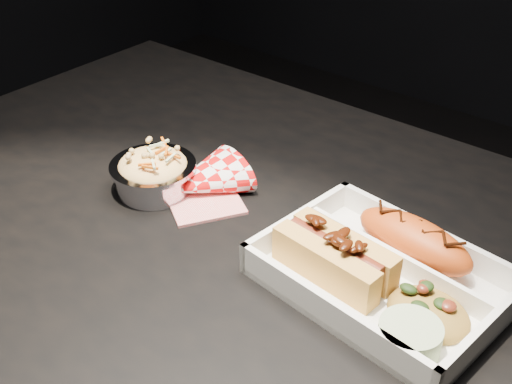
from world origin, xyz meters
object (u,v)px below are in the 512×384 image
(food_tray, at_px, (382,279))
(fried_pastry, at_px, (414,240))
(hotdog, at_px, (335,254))
(napkin_fork, at_px, (201,181))
(foil_coleslaw_cup, at_px, (153,171))
(dining_table, at_px, (252,309))

(food_tray, distance_m, fried_pastry, 0.06)
(food_tray, height_order, hotdog, hotdog)
(food_tray, distance_m, napkin_fork, 0.28)
(fried_pastry, height_order, napkin_fork, napkin_fork)
(food_tray, xyz_separation_m, fried_pastry, (0.01, 0.05, 0.02))
(napkin_fork, bearing_deg, foil_coleslaw_cup, -127.60)
(fried_pastry, xyz_separation_m, napkin_fork, (-0.28, -0.04, -0.02))
(food_tray, xyz_separation_m, hotdog, (-0.05, -0.02, 0.02))
(food_tray, distance_m, foil_coleslaw_cup, 0.33)
(dining_table, relative_size, foil_coleslaw_cup, 10.67)
(hotdog, distance_m, foil_coleslaw_cup, 0.28)
(foil_coleslaw_cup, height_order, napkin_fork, napkin_fork)
(foil_coleslaw_cup, xyz_separation_m, napkin_fork, (0.05, 0.04, -0.01))
(dining_table, xyz_separation_m, foil_coleslaw_cup, (-0.18, 0.02, 0.12))
(dining_table, height_order, napkin_fork, napkin_fork)
(food_tray, height_order, fried_pastry, fried_pastry)
(dining_table, relative_size, fried_pastry, 8.39)
(fried_pastry, distance_m, foil_coleslaw_cup, 0.34)
(dining_table, distance_m, napkin_fork, 0.18)
(dining_table, distance_m, fried_pastry, 0.22)
(dining_table, bearing_deg, foil_coleslaw_cup, 173.72)
(food_tray, height_order, napkin_fork, napkin_fork)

